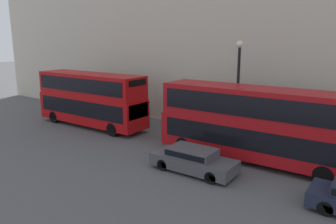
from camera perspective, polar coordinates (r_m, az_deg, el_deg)
bus_leading at (r=19.52m, az=14.74°, el=-1.59°), size 2.59×11.37×4.34m
bus_second_in_queue at (r=27.30m, az=-13.27°, el=2.49°), size 2.59×10.10×4.34m
car_hatchback at (r=17.89m, az=4.40°, el=-8.20°), size 1.86×4.62×1.31m
street_lamp at (r=21.51m, az=12.09°, el=4.87°), size 0.44×0.44×6.93m
pedestrian at (r=23.85m, az=5.99°, el=-2.80°), size 0.36×0.36×1.57m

